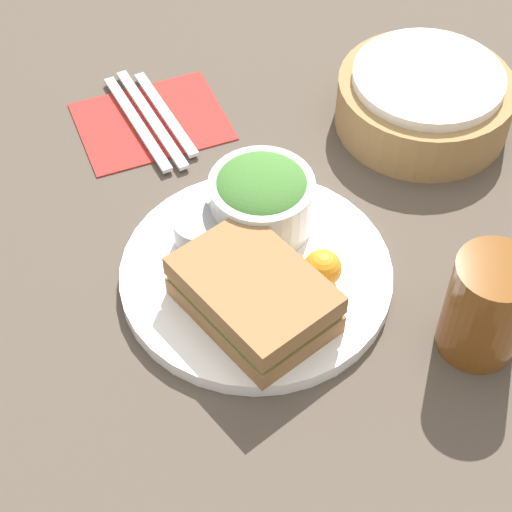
{
  "coord_description": "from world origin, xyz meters",
  "views": [
    {
      "loc": [
        0.49,
        -0.2,
        0.67
      ],
      "look_at": [
        0.0,
        0.0,
        0.04
      ],
      "focal_mm": 60.0,
      "sensor_mm": 36.0,
      "label": 1
    }
  ],
  "objects_px": {
    "dressing_cup": "(199,232)",
    "knife": "(151,118)",
    "drink_glass": "(486,307)",
    "fork": "(137,123)",
    "salad_bowl": "(261,197)",
    "plate": "(256,274)",
    "bread_basket": "(424,100)",
    "spoon": "(165,113)",
    "sandwich": "(254,295)"
  },
  "relations": [
    {
      "from": "salad_bowl",
      "to": "knife",
      "type": "distance_m",
      "value": 0.22
    },
    {
      "from": "dressing_cup",
      "to": "fork",
      "type": "distance_m",
      "value": 0.21
    },
    {
      "from": "fork",
      "to": "spoon",
      "type": "distance_m",
      "value": 0.04
    },
    {
      "from": "dressing_cup",
      "to": "fork",
      "type": "bearing_deg",
      "value": -178.77
    },
    {
      "from": "sandwich",
      "to": "knife",
      "type": "height_order",
      "value": "sandwich"
    },
    {
      "from": "fork",
      "to": "knife",
      "type": "xyz_separation_m",
      "value": [
        -0.0,
        0.02,
        0.0
      ]
    },
    {
      "from": "dressing_cup",
      "to": "spoon",
      "type": "xyz_separation_m",
      "value": [
        -0.21,
        0.03,
        -0.03
      ]
    },
    {
      "from": "spoon",
      "to": "salad_bowl",
      "type": "bearing_deg",
      "value": -175.68
    },
    {
      "from": "salad_bowl",
      "to": "dressing_cup",
      "type": "relative_size",
      "value": 2.09
    },
    {
      "from": "plate",
      "to": "salad_bowl",
      "type": "distance_m",
      "value": 0.08
    },
    {
      "from": "fork",
      "to": "sandwich",
      "type": "bearing_deg",
      "value": 178.59
    },
    {
      "from": "dressing_cup",
      "to": "spoon",
      "type": "distance_m",
      "value": 0.22
    },
    {
      "from": "dressing_cup",
      "to": "salad_bowl",
      "type": "bearing_deg",
      "value": 92.7
    },
    {
      "from": "salad_bowl",
      "to": "fork",
      "type": "bearing_deg",
      "value": -160.61
    },
    {
      "from": "knife",
      "to": "dressing_cup",
      "type": "bearing_deg",
      "value": 170.76
    },
    {
      "from": "bread_basket",
      "to": "fork",
      "type": "bearing_deg",
      "value": -110.71
    },
    {
      "from": "plate",
      "to": "dressing_cup",
      "type": "xyz_separation_m",
      "value": [
        -0.05,
        -0.04,
        0.02
      ]
    },
    {
      "from": "fork",
      "to": "plate",
      "type": "bearing_deg",
      "value": -176.12
    },
    {
      "from": "bread_basket",
      "to": "spoon",
      "type": "distance_m",
      "value": 0.3
    },
    {
      "from": "dressing_cup",
      "to": "knife",
      "type": "bearing_deg",
      "value": 176.36
    },
    {
      "from": "plate",
      "to": "knife",
      "type": "bearing_deg",
      "value": -174.4
    },
    {
      "from": "sandwich",
      "to": "salad_bowl",
      "type": "relative_size",
      "value": 1.57
    },
    {
      "from": "salad_bowl",
      "to": "knife",
      "type": "height_order",
      "value": "salad_bowl"
    },
    {
      "from": "sandwich",
      "to": "knife",
      "type": "xyz_separation_m",
      "value": [
        -0.31,
        -0.0,
        -0.04
      ]
    },
    {
      "from": "salad_bowl",
      "to": "drink_glass",
      "type": "distance_m",
      "value": 0.24
    },
    {
      "from": "drink_glass",
      "to": "fork",
      "type": "bearing_deg",
      "value": -153.2
    },
    {
      "from": "knife",
      "to": "spoon",
      "type": "bearing_deg",
      "value": -90.0
    },
    {
      "from": "fork",
      "to": "spoon",
      "type": "relative_size",
      "value": 1.11
    },
    {
      "from": "plate",
      "to": "drink_glass",
      "type": "distance_m",
      "value": 0.22
    },
    {
      "from": "bread_basket",
      "to": "fork",
      "type": "height_order",
      "value": "bread_basket"
    },
    {
      "from": "bread_basket",
      "to": "fork",
      "type": "distance_m",
      "value": 0.33
    },
    {
      "from": "drink_glass",
      "to": "bread_basket",
      "type": "bearing_deg",
      "value": 160.51
    },
    {
      "from": "dressing_cup",
      "to": "sandwich",
      "type": "bearing_deg",
      "value": 10.25
    },
    {
      "from": "spoon",
      "to": "knife",
      "type": "bearing_deg",
      "value": 90.0
    },
    {
      "from": "knife",
      "to": "drink_glass",
      "type": "bearing_deg",
      "value": -160.93
    },
    {
      "from": "bread_basket",
      "to": "spoon",
      "type": "relative_size",
      "value": 1.24
    },
    {
      "from": "fork",
      "to": "dressing_cup",
      "type": "bearing_deg",
      "value": 175.63
    },
    {
      "from": "bread_basket",
      "to": "spoon",
      "type": "xyz_separation_m",
      "value": [
        -0.12,
        -0.27,
        -0.03
      ]
    },
    {
      "from": "sandwich",
      "to": "fork",
      "type": "height_order",
      "value": "sandwich"
    },
    {
      "from": "spoon",
      "to": "plate",
      "type": "bearing_deg",
      "value": 176.12
    },
    {
      "from": "salad_bowl",
      "to": "bread_basket",
      "type": "relative_size",
      "value": 0.53
    },
    {
      "from": "fork",
      "to": "knife",
      "type": "bearing_deg",
      "value": -90.0
    },
    {
      "from": "plate",
      "to": "salad_bowl",
      "type": "relative_size",
      "value": 2.53
    },
    {
      "from": "dressing_cup",
      "to": "bread_basket",
      "type": "relative_size",
      "value": 0.25
    },
    {
      "from": "fork",
      "to": "spoon",
      "type": "xyz_separation_m",
      "value": [
        -0.0,
        0.04,
        0.0
      ]
    },
    {
      "from": "sandwich",
      "to": "spoon",
      "type": "height_order",
      "value": "sandwich"
    },
    {
      "from": "plate",
      "to": "knife",
      "type": "xyz_separation_m",
      "value": [
        -0.26,
        -0.03,
        -0.0
      ]
    },
    {
      "from": "sandwich",
      "to": "salad_bowl",
      "type": "xyz_separation_m",
      "value": [
        -0.1,
        0.05,
        0.01
      ]
    },
    {
      "from": "sandwich",
      "to": "dressing_cup",
      "type": "height_order",
      "value": "sandwich"
    },
    {
      "from": "plate",
      "to": "spoon",
      "type": "height_order",
      "value": "plate"
    }
  ]
}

